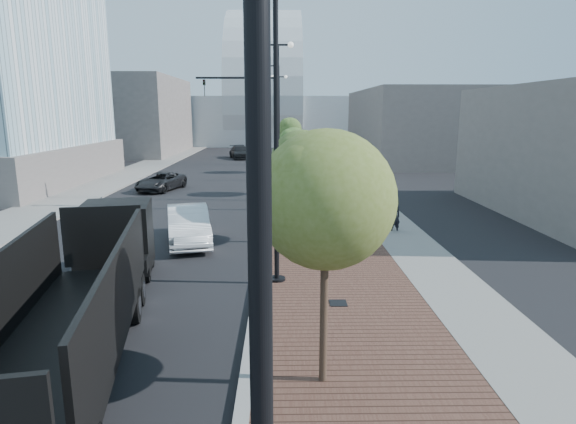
{
  "coord_description": "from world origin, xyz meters",
  "views": [
    {
      "loc": [
        0.74,
        -4.95,
        5.58
      ],
      "look_at": [
        1.0,
        12.0,
        2.0
      ],
      "focal_mm": 29.64,
      "sensor_mm": 36.0,
      "label": 1
    }
  ],
  "objects_px": {
    "dump_truck": "(100,275)",
    "dark_car_mid": "(161,181)",
    "white_sedan": "(188,225)",
    "pedestrian": "(395,217)"
  },
  "relations": [
    {
      "from": "white_sedan",
      "to": "dark_car_mid",
      "type": "relative_size",
      "value": 1.04
    },
    {
      "from": "dark_car_mid",
      "to": "pedestrian",
      "type": "distance_m",
      "value": 18.87
    },
    {
      "from": "dump_truck",
      "to": "white_sedan",
      "type": "distance_m",
      "value": 7.76
    },
    {
      "from": "dark_car_mid",
      "to": "white_sedan",
      "type": "bearing_deg",
      "value": -56.28
    },
    {
      "from": "dump_truck",
      "to": "dark_car_mid",
      "type": "height_order",
      "value": "dump_truck"
    },
    {
      "from": "pedestrian",
      "to": "dump_truck",
      "type": "bearing_deg",
      "value": 24.91
    },
    {
      "from": "white_sedan",
      "to": "pedestrian",
      "type": "distance_m",
      "value": 9.41
    },
    {
      "from": "dump_truck",
      "to": "dark_car_mid",
      "type": "bearing_deg",
      "value": 89.41
    },
    {
      "from": "dump_truck",
      "to": "pedestrian",
      "type": "xyz_separation_m",
      "value": [
        10.22,
        9.16,
        -0.46
      ]
    },
    {
      "from": "white_sedan",
      "to": "dark_car_mid",
      "type": "xyz_separation_m",
      "value": [
        -4.67,
        14.15,
        -0.15
      ]
    }
  ]
}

